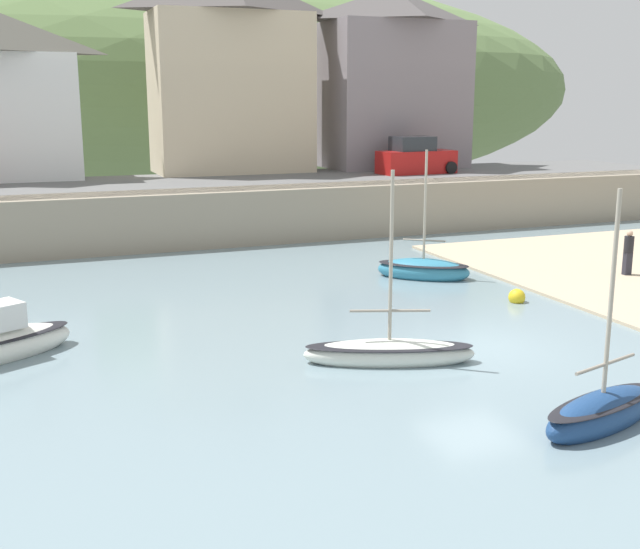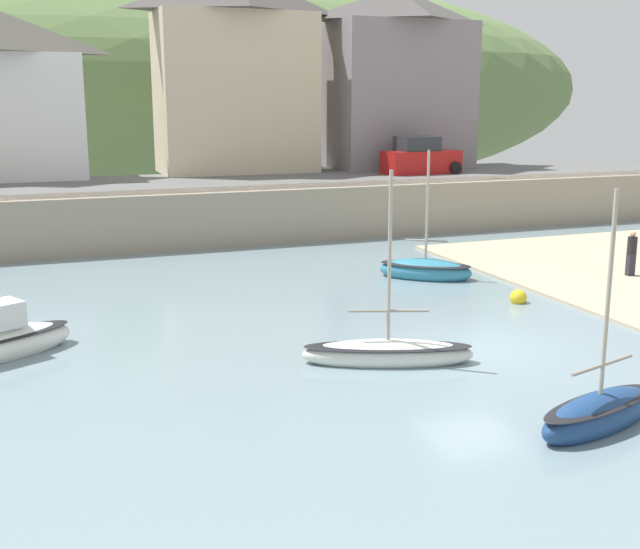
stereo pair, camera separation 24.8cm
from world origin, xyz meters
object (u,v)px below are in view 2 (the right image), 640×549
(sailboat_nearest_shore, at_px, (425,270))
(parked_car_by_wall, at_px, (420,158))
(waterfront_building_left, at_px, (4,95))
(sailboat_tall_mast, at_px, (599,413))
(mooring_buoy, at_px, (518,298))
(waterfront_building_centre, at_px, (235,70))
(waterfront_building_right, at_px, (396,78))
(person_on_slipway, at_px, (632,251))
(sailboat_far_left, at_px, (388,353))

(sailboat_nearest_shore, relative_size, parked_car_by_wall, 1.13)
(waterfront_building_left, height_order, sailboat_tall_mast, waterfront_building_left)
(mooring_buoy, bearing_deg, waterfront_building_left, 124.49)
(sailboat_tall_mast, bearing_deg, sailboat_nearest_shore, 60.36)
(waterfront_building_centre, bearing_deg, sailboat_nearest_shore, -82.55)
(waterfront_building_centre, bearing_deg, waterfront_building_right, -0.00)
(waterfront_building_left, height_order, waterfront_building_centre, waterfront_building_centre)
(person_on_slipway, distance_m, mooring_buoy, 6.05)
(waterfront_building_centre, height_order, sailboat_tall_mast, waterfront_building_centre)
(parked_car_by_wall, height_order, mooring_buoy, parked_car_by_wall)
(sailboat_nearest_shore, bearing_deg, waterfront_building_centre, 135.26)
(sailboat_tall_mast, height_order, mooring_buoy, sailboat_tall_mast)
(sailboat_nearest_shore, distance_m, person_on_slipway, 7.38)
(waterfront_building_left, relative_size, person_on_slipway, 4.93)
(mooring_buoy, bearing_deg, sailboat_tall_mast, -115.28)
(waterfront_building_centre, xyz_separation_m, parked_car_by_wall, (8.78, -4.50, -4.55))
(waterfront_building_right, distance_m, mooring_buoy, 23.68)
(sailboat_nearest_shore, relative_size, sailboat_far_left, 0.98)
(sailboat_nearest_shore, bearing_deg, waterfront_building_right, 105.51)
(parked_car_by_wall, xyz_separation_m, mooring_buoy, (-5.41, -17.19, -3.04))
(waterfront_building_centre, height_order, waterfront_building_right, waterfront_building_centre)
(sailboat_far_left, bearing_deg, waterfront_building_centre, 103.12)
(parked_car_by_wall, bearing_deg, sailboat_far_left, -123.03)
(waterfront_building_centre, xyz_separation_m, mooring_buoy, (3.37, -21.69, -7.60))
(waterfront_building_left, bearing_deg, sailboat_nearest_shore, -51.70)
(waterfront_building_right, xyz_separation_m, parked_car_by_wall, (-0.69, -4.50, -4.24))
(sailboat_far_left, bearing_deg, parked_car_by_wall, 80.57)
(mooring_buoy, bearing_deg, waterfront_building_right, 74.30)
(person_on_slipway, xyz_separation_m, mooring_buoy, (-5.78, -1.57, -0.82))
(sailboat_nearest_shore, distance_m, parked_car_by_wall, 14.82)
(sailboat_far_left, xyz_separation_m, parked_car_by_wall, (11.78, 21.03, 2.95))
(parked_car_by_wall, bearing_deg, person_on_slipway, -92.39)
(waterfront_building_right, height_order, sailboat_tall_mast, waterfront_building_right)
(waterfront_building_right, distance_m, sailboat_tall_mast, 32.98)
(parked_car_by_wall, relative_size, mooring_buoy, 7.85)
(sailboat_nearest_shore, bearing_deg, sailboat_far_left, -85.59)
(person_on_slipway, bearing_deg, waterfront_building_left, 135.80)
(waterfront_building_left, height_order, mooring_buoy, waterfront_building_left)
(waterfront_building_left, bearing_deg, sailboat_tall_mast, -70.62)
(person_on_slipway, bearing_deg, sailboat_far_left, -156.01)
(sailboat_far_left, distance_m, parked_car_by_wall, 24.28)
(sailboat_nearest_shore, xyz_separation_m, person_on_slipway, (6.86, -2.62, 0.69))
(waterfront_building_right, bearing_deg, waterfront_building_centre, 180.00)
(waterfront_building_right, relative_size, sailboat_far_left, 2.04)
(waterfront_building_right, height_order, sailboat_nearest_shore, waterfront_building_right)
(mooring_buoy, bearing_deg, person_on_slipway, 15.21)
(waterfront_building_centre, distance_m, sailboat_far_left, 26.77)
(waterfront_building_right, xyz_separation_m, mooring_buoy, (-6.10, -21.69, -7.29))
(waterfront_building_left, xyz_separation_m, mooring_buoy, (14.90, -21.69, -6.32))
(waterfront_building_right, relative_size, sailboat_tall_mast, 2.03)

